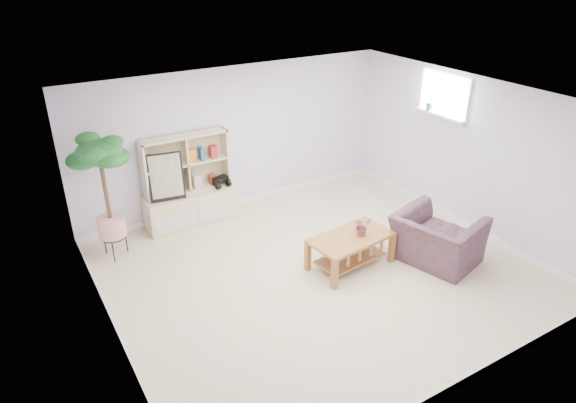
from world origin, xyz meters
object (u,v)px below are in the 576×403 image
coffee_table (350,251)px  floor_tree (107,199)px  storage_unit (189,181)px  armchair (438,236)px

coffee_table → floor_tree: 3.46m
storage_unit → floor_tree: bearing=-164.3°
storage_unit → coffee_table: 2.79m
coffee_table → armchair: (1.12, -0.53, 0.17)m
coffee_table → floor_tree: floor_tree is taller
storage_unit → coffee_table: size_ratio=1.27×
floor_tree → armchair: bearing=-32.8°
floor_tree → armchair: size_ratio=1.67×
floor_tree → coffee_table: bearing=-35.4°
storage_unit → coffee_table: storage_unit is taller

